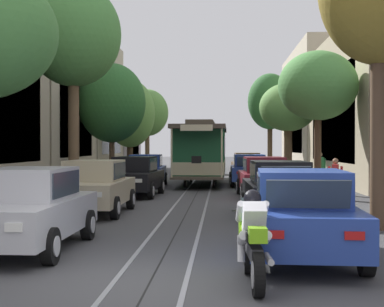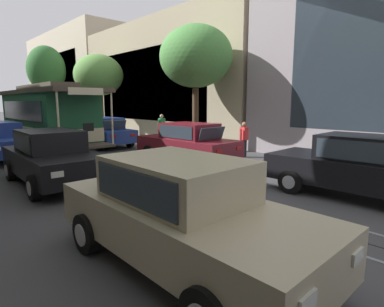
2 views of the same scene
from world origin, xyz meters
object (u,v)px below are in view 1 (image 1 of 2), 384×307
object	(u,v)px
parked_car_brown_fifth_right	(247,165)
parked_car_blue_fourth_left	(146,170)
parked_car_black_second_right	(279,189)
motorcycle_with_rider	(253,240)
cable_car_trolley	(202,153)
street_tree_kerb_right_mid	(288,108)
street_tree_kerb_left_mid	(112,103)
pedestrian_on_right_pavement	(335,176)
parked_car_maroon_mid_right	(264,177)
pedestrian_on_left_pavement	(320,167)
parked_car_silver_near_left	(27,209)
street_tree_kerb_left_far	(147,113)
street_tree_kerb_left_fourth	(130,114)
street_tree_kerb_right_fourth	(270,102)
parked_car_blue_fourth_right	(249,170)
fire_hydrant	(343,208)
parked_car_blue_near_right	(301,214)
street_tree_kerb_right_second	(318,86)
parked_car_black_mid_left	(135,176)
street_tree_kerb_left_second	(73,36)
parked_car_beige_second_left	(94,187)

from	to	relation	value
parked_car_brown_fifth_right	parked_car_blue_fourth_left	bearing A→B (deg)	-123.97
parked_car_black_second_right	motorcycle_with_rider	world-z (taller)	parked_car_black_second_right
cable_car_trolley	street_tree_kerb_right_mid	bearing A→B (deg)	38.83
street_tree_kerb_left_mid	pedestrian_on_right_pavement	world-z (taller)	street_tree_kerb_left_mid
parked_car_maroon_mid_right	pedestrian_on_left_pavement	xyz separation A→B (m)	(3.13, 5.69, 0.16)
parked_car_silver_near_left	street_tree_kerb_left_far	size ratio (longest dim) A/B	0.66
street_tree_kerb_left_fourth	street_tree_kerb_right_fourth	size ratio (longest dim) A/B	0.86
parked_car_maroon_mid_right	parked_car_blue_fourth_right	distance (m)	6.56
motorcycle_with_rider	parked_car_black_second_right	bearing A→B (deg)	81.81
parked_car_silver_near_left	street_tree_kerb_left_fourth	distance (m)	28.11
cable_car_trolley	fire_hydrant	size ratio (longest dim) A/B	10.90
street_tree_kerb_left_mid	street_tree_kerb_right_mid	distance (m)	10.54
parked_car_maroon_mid_right	parked_car_blue_near_right	bearing A→B (deg)	-91.15
parked_car_maroon_mid_right	street_tree_kerb_right_second	distance (m)	4.90
street_tree_kerb_left_fourth	parked_car_black_mid_left	bearing A→B (deg)	-80.34
street_tree_kerb_left_far	street_tree_kerb_right_fourth	size ratio (longest dim) A/B	0.89
pedestrian_on_left_pavement	fire_hydrant	world-z (taller)	pedestrian_on_left_pavement
street_tree_kerb_right_second	parked_car_black_mid_left	bearing A→B (deg)	-166.79
cable_car_trolley	pedestrian_on_right_pavement	bearing A→B (deg)	-57.95
street_tree_kerb_left_far	motorcycle_with_rider	size ratio (longest dim) A/B	3.34
parked_car_black_mid_left	street_tree_kerb_left_second	world-z (taller)	street_tree_kerb_left_second
parked_car_black_mid_left	street_tree_kerb_left_mid	xyz separation A→B (m)	(-2.30, 7.28, 3.47)
parked_car_blue_fourth_right	pedestrian_on_right_pavement	bearing A→B (deg)	-68.59
parked_car_silver_near_left	cable_car_trolley	bearing A→B (deg)	82.17
pedestrian_on_left_pavement	fire_hydrant	size ratio (longest dim) A/B	2.02
motorcycle_with_rider	pedestrian_on_left_pavement	distance (m)	20.62
parked_car_black_mid_left	parked_car_maroon_mid_right	distance (m)	5.14
parked_car_silver_near_left	street_tree_kerb_left_second	world-z (taller)	street_tree_kerb_left_second
street_tree_kerb_left_far	pedestrian_on_right_pavement	size ratio (longest dim) A/B	4.29
cable_car_trolley	fire_hydrant	bearing A→B (deg)	-75.23
street_tree_kerb_left_mid	pedestrian_on_left_pavement	distance (m)	11.23
parked_car_maroon_mid_right	motorcycle_with_rider	xyz separation A→B (m)	(-1.19, -14.47, -0.15)
pedestrian_on_left_pavement	street_tree_kerb_right_mid	bearing A→B (deg)	98.26
pedestrian_on_left_pavement	street_tree_kerb_left_second	bearing A→B (deg)	-149.20
parked_car_silver_near_left	pedestrian_on_right_pavement	bearing A→B (deg)	54.11
parked_car_blue_near_right	street_tree_kerb_right_second	size ratio (longest dim) A/B	0.73
parked_car_silver_near_left	parked_car_beige_second_left	size ratio (longest dim) A/B	1.00
street_tree_kerb_left_mid	parked_car_blue_fourth_right	bearing A→B (deg)	-7.91
parked_car_black_mid_left	parked_car_blue_fourth_left	distance (m)	5.55
parked_car_beige_second_left	parked_car_brown_fifth_right	xyz separation A→B (m)	(5.36, 19.54, 0.00)
parked_car_black_second_right	motorcycle_with_rider	size ratio (longest dim) A/B	2.21
parked_car_beige_second_left	parked_car_maroon_mid_right	distance (m)	7.94
parked_car_beige_second_left	street_tree_kerb_right_second	xyz separation A→B (m)	(7.84, 7.85, 3.74)
parked_car_beige_second_left	street_tree_kerb_right_mid	size ratio (longest dim) A/B	0.76
parked_car_silver_near_left	parked_car_blue_fourth_right	size ratio (longest dim) A/B	1.00
parked_car_silver_near_left	motorcycle_with_rider	world-z (taller)	parked_car_silver_near_left
parked_car_blue_fourth_right	motorcycle_with_rider	world-z (taller)	parked_car_blue_fourth_right
parked_car_silver_near_left	parked_car_blue_near_right	size ratio (longest dim) A/B	0.99
parked_car_blue_fourth_left	pedestrian_on_right_pavement	size ratio (longest dim) A/B	2.85
parked_car_black_second_right	street_tree_kerb_left_mid	distance (m)	16.17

